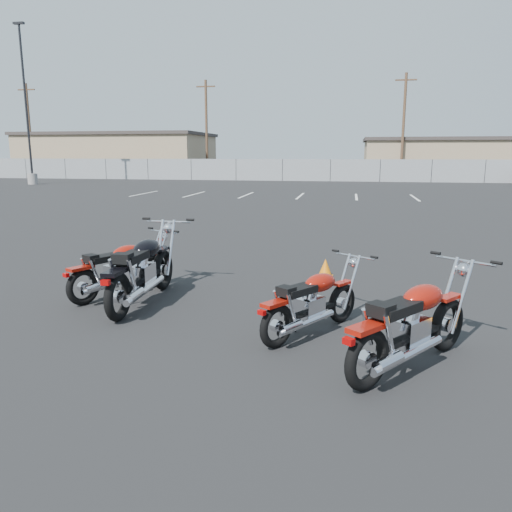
% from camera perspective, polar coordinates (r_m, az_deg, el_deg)
% --- Properties ---
extents(ground, '(120.00, 120.00, 0.00)m').
position_cam_1_polar(ground, '(7.71, -2.29, -5.57)').
color(ground, black).
rests_on(ground, ground).
extents(motorcycle_front_red, '(1.28, 1.94, 0.99)m').
position_cam_1_polar(motorcycle_front_red, '(8.39, -15.31, -1.40)').
color(motorcycle_front_red, black).
rests_on(motorcycle_front_red, ground).
extents(motorcycle_second_black, '(0.94, 2.43, 1.19)m').
position_cam_1_polar(motorcycle_second_black, '(7.81, -12.83, -1.52)').
color(motorcycle_second_black, black).
rests_on(motorcycle_second_black, ground).
extents(motorcycle_third_red, '(1.40, 1.77, 0.94)m').
position_cam_1_polar(motorcycle_third_red, '(6.40, 6.41, -5.27)').
color(motorcycle_third_red, black).
rests_on(motorcycle_third_red, ground).
extents(motorcycle_rear_red, '(1.73, 2.01, 1.10)m').
position_cam_1_polar(motorcycle_rear_red, '(5.59, 17.41, -7.50)').
color(motorcycle_rear_red, black).
rests_on(motorcycle_rear_red, ground).
extents(training_cone_near, '(0.29, 0.29, 0.34)m').
position_cam_1_polar(training_cone_near, '(9.48, 7.93, -1.34)').
color(training_cone_near, orange).
rests_on(training_cone_near, ground).
extents(light_pole_west, '(0.80, 0.70, 11.33)m').
position_cam_1_polar(light_pole_west, '(41.19, -24.48, 11.69)').
color(light_pole_west, gray).
rests_on(light_pole_west, ground).
extents(chainlink_fence, '(80.06, 0.06, 1.80)m').
position_cam_1_polar(chainlink_fence, '(42.23, 8.50, 9.67)').
color(chainlink_fence, gray).
rests_on(chainlink_fence, ground).
extents(tan_building_west, '(18.40, 10.40, 4.30)m').
position_cam_1_polar(tan_building_west, '(54.57, -15.35, 11.14)').
color(tan_building_west, tan).
rests_on(tan_building_west, ground).
extents(tan_building_east, '(14.40, 9.40, 3.70)m').
position_cam_1_polar(tan_building_east, '(51.85, 20.25, 10.50)').
color(tan_building_east, tan).
rests_on(tan_building_east, ground).
extents(utility_pole_a, '(1.80, 0.24, 9.00)m').
position_cam_1_polar(utility_pole_a, '(56.04, -24.45, 13.12)').
color(utility_pole_a, '#4A3222').
rests_on(utility_pole_a, ground).
extents(utility_pole_b, '(1.80, 0.24, 9.00)m').
position_cam_1_polar(utility_pole_b, '(49.17, -5.68, 14.42)').
color(utility_pole_b, '#4A3222').
rests_on(utility_pole_b, ground).
extents(utility_pole_c, '(1.80, 0.24, 9.00)m').
position_cam_1_polar(utility_pole_c, '(46.44, 16.50, 14.17)').
color(utility_pole_c, '#4A3222').
rests_on(utility_pole_c, ground).
extents(parking_line_stripes, '(15.12, 4.00, 0.01)m').
position_cam_1_polar(parking_line_stripes, '(27.59, 1.94, 6.92)').
color(parking_line_stripes, silver).
rests_on(parking_line_stripes, ground).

